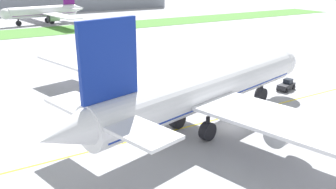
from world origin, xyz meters
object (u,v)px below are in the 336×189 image
parked_airliner_far_centre (44,12)px  ground_crew_wingwalker_port (219,100)px  airliner_foreground (204,90)px  service_truck_baggage_loader (99,76)px  pushback_tug (286,85)px

parked_airliner_far_centre → ground_crew_wingwalker_port: bearing=-89.5°
airliner_foreground → service_truck_baggage_loader: size_ratio=12.58×
service_truck_baggage_loader → airliner_foreground: bearing=-81.6°
airliner_foreground → ground_crew_wingwalker_port: (8.60, 6.93, -5.23)m
ground_crew_wingwalker_port → parked_airliner_far_centre: bearing=90.5°
ground_crew_wingwalker_port → parked_airliner_far_centre: (-1.16, 126.73, 4.49)m
airliner_foreground → pushback_tug: 27.35m
pushback_tug → parked_airliner_far_centre: size_ratio=0.10×
ground_crew_wingwalker_port → service_truck_baggage_loader: bearing=118.0°
service_truck_baggage_loader → ground_crew_wingwalker_port: bearing=-62.0°
service_truck_baggage_loader → parked_airliner_far_centre: 102.49m
parked_airliner_far_centre → airliner_foreground: bearing=-93.2°
service_truck_baggage_loader → pushback_tug: bearing=-39.5°
airliner_foreground → ground_crew_wingwalker_port: 12.22m
airliner_foreground → service_truck_baggage_loader: airliner_foreground is taller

